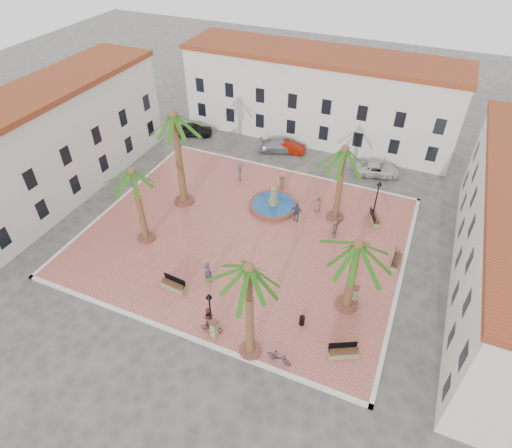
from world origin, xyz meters
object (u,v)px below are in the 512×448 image
object	(u,v)px
pedestrian_fountain_a	(318,204)
cyclist_a	(208,272)
palm_e	(357,254)
bollard_n	(282,182)
palm_ne	(344,158)
bench_s	(174,286)
lamppost_s	(210,307)
car_white	(377,170)
bicycle_b	(279,357)
bench_ne	(374,219)
bollard_se	(214,328)
lamppost_e	(377,194)
pedestrian_fountain_b	(296,212)
fountain	(273,205)
bollard_e	(355,294)
palm_sw	(134,180)
bench_se	(343,352)
car_silver	(281,145)
pedestrian_north	(240,172)
palm_nw	(175,126)
bicycle_a	(212,327)
car_black	(193,129)
cyclist_b	(208,317)
palm_s	(249,278)
car_red	(287,147)
pedestrian_east	(335,228)
litter_bin	(302,320)

from	to	relation	value
pedestrian_fountain_a	cyclist_a	bearing A→B (deg)	-135.54
palm_e	bollard_n	size ratio (longest dim) A/B	4.75
palm_e	palm_ne	world-z (taller)	palm_ne
palm_e	bench_s	distance (m)	13.49
lamppost_s	car_white	world-z (taller)	lamppost_s
bollard_n	bicycle_b	bearing A→B (deg)	-69.82
bench_s	lamppost_s	distance (m)	5.52
bench_ne	bollard_se	size ratio (longest dim) A/B	1.35
palm_e	lamppost_e	bearing A→B (deg)	91.68
cyclist_a	pedestrian_fountain_b	size ratio (longest dim) A/B	1.04
fountain	bollard_e	world-z (taller)	fountain
palm_sw	bench_se	xyz separation A→B (m)	(18.05, -4.55, -5.60)
palm_e	pedestrian_fountain_b	size ratio (longest dim) A/B	3.41
bicycle_b	car_silver	xyz separation A→B (m)	(-9.35, 25.10, 0.05)
bench_s	bollard_e	world-z (taller)	bollard_e
pedestrian_fountain_b	palm_ne	bearing A→B (deg)	31.59
palm_sw	pedestrian_fountain_a	bearing A→B (deg)	37.84
palm_e	cyclist_a	distance (m)	11.07
palm_e	bench_ne	xyz separation A→B (m)	(-0.08, 10.29, -4.76)
palm_sw	pedestrian_north	distance (m)	12.74
bollard_se	cyclist_a	world-z (taller)	cyclist_a
palm_nw	bicycle_a	xyz separation A→B (m)	(9.25, -11.98, -7.37)
car_white	bollard_se	bearing A→B (deg)	152.14
lamppost_s	car_black	world-z (taller)	lamppost_s
palm_nw	cyclist_a	xyz separation A→B (m)	(6.87, -8.01, -6.83)
palm_nw	car_white	distance (m)	21.02
palm_e	lamppost_s	size ratio (longest dim) A/B	1.62
bench_s	car_white	bearing A→B (deg)	68.39
bench_s	cyclist_b	bearing A→B (deg)	-21.08
bench_s	pedestrian_fountain_a	size ratio (longest dim) A/B	1.28
fountain	pedestrian_fountain_a	world-z (taller)	fountain
palm_e	bollard_e	distance (m)	4.35
palm_s	car_red	xyz separation A→B (m)	(-6.70, 25.20, -6.32)
lamppost_s	car_white	xyz separation A→B (m)	(6.32, 24.05, -2.13)
lamppost_e	bench_se	bearing A→B (deg)	-85.78
palm_sw	car_red	distance (m)	20.22
lamppost_e	bicycle_a	size ratio (longest dim) A/B	2.58
bollard_n	pedestrian_fountain_a	size ratio (longest dim) A/B	0.82
fountain	bicycle_a	bearing A→B (deg)	-84.96
lamppost_s	cyclist_a	xyz separation A→B (m)	(-2.44, 4.03, -1.65)
palm_ne	pedestrian_east	size ratio (longest dim) A/B	4.23
fountain	bicycle_b	bearing A→B (deg)	-67.10
bollard_e	car_silver	bearing A→B (deg)	124.24
palm_e	bench_ne	bearing A→B (deg)	90.46
bicycle_b	palm_e	bearing A→B (deg)	-17.35
palm_sw	litter_bin	world-z (taller)	palm_sw
palm_e	pedestrian_fountain_a	distance (m)	11.90
bench_se	pedestrian_north	distance (m)	21.43
palm_nw	lamppost_e	xyz separation A→B (m)	(16.69, 4.41, -5.08)
pedestrian_fountain_b	bicycle_a	bearing A→B (deg)	-92.65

